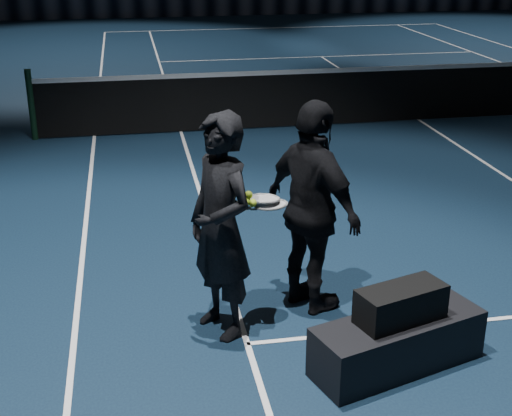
{
  "coord_description": "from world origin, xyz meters",
  "views": [
    {
      "loc": [
        -4.93,
        -11.26,
        3.16
      ],
      "look_at": [
        -3.97,
        -6.02,
        1.03
      ],
      "focal_mm": 50.0,
      "sensor_mm": 36.0,
      "label": 1
    }
  ],
  "objects_px": {
    "racket_bag": "(401,304)",
    "player_a": "(221,227)",
    "player_bench": "(397,343)",
    "player_b": "(313,209)",
    "racket_lower": "(271,205)",
    "racket_upper": "(263,199)",
    "tennis_balls": "(249,200)"
  },
  "relations": [
    {
      "from": "player_bench",
      "to": "player_b",
      "type": "distance_m",
      "value": 1.32
    },
    {
      "from": "racket_bag",
      "to": "racket_upper",
      "type": "xyz_separation_m",
      "value": [
        -0.86,
        0.92,
        0.55
      ]
    },
    {
      "from": "player_bench",
      "to": "racket_upper",
      "type": "distance_m",
      "value": 1.54
    },
    {
      "from": "player_b",
      "to": "tennis_balls",
      "type": "distance_m",
      "value": 0.62
    },
    {
      "from": "player_a",
      "to": "player_b",
      "type": "relative_size",
      "value": 1.0
    },
    {
      "from": "racket_lower",
      "to": "tennis_balls",
      "type": "bearing_deg",
      "value": 178.53
    },
    {
      "from": "racket_bag",
      "to": "player_a",
      "type": "height_order",
      "value": "player_a"
    },
    {
      "from": "player_bench",
      "to": "player_a",
      "type": "bearing_deg",
      "value": 130.51
    },
    {
      "from": "racket_bag",
      "to": "player_a",
      "type": "bearing_deg",
      "value": 130.51
    },
    {
      "from": "player_a",
      "to": "racket_lower",
      "type": "height_order",
      "value": "player_a"
    },
    {
      "from": "player_a",
      "to": "tennis_balls",
      "type": "distance_m",
      "value": 0.31
    },
    {
      "from": "player_bench",
      "to": "player_a",
      "type": "relative_size",
      "value": 0.73
    },
    {
      "from": "racket_bag",
      "to": "tennis_balls",
      "type": "distance_m",
      "value": 1.42
    },
    {
      "from": "player_a",
      "to": "racket_upper",
      "type": "height_order",
      "value": "player_a"
    },
    {
      "from": "racket_lower",
      "to": "tennis_balls",
      "type": "relative_size",
      "value": 5.67
    },
    {
      "from": "player_bench",
      "to": "racket_bag",
      "type": "bearing_deg",
      "value": 0.0
    },
    {
      "from": "racket_upper",
      "to": "tennis_balls",
      "type": "distance_m",
      "value": 0.15
    },
    {
      "from": "player_a",
      "to": "player_b",
      "type": "bearing_deg",
      "value": 79.15
    },
    {
      "from": "racket_upper",
      "to": "tennis_balls",
      "type": "relative_size",
      "value": 5.67
    },
    {
      "from": "racket_lower",
      "to": "player_bench",
      "type": "bearing_deg",
      "value": -65.01
    },
    {
      "from": "player_bench",
      "to": "racket_lower",
      "type": "bearing_deg",
      "value": 114.21
    },
    {
      "from": "racket_upper",
      "to": "player_a",
      "type": "bearing_deg",
      "value": -178.29
    },
    {
      "from": "racket_bag",
      "to": "racket_lower",
      "type": "xyz_separation_m",
      "value": [
        -0.8,
        0.9,
        0.5
      ]
    },
    {
      "from": "player_bench",
      "to": "tennis_balls",
      "type": "distance_m",
      "value": 1.59
    },
    {
      "from": "player_b",
      "to": "racket_lower",
      "type": "relative_size",
      "value": 2.73
    },
    {
      "from": "player_b",
      "to": "tennis_balls",
      "type": "bearing_deg",
      "value": 79.83
    },
    {
      "from": "player_b",
      "to": "tennis_balls",
      "type": "height_order",
      "value": "player_b"
    },
    {
      "from": "player_b",
      "to": "racket_upper",
      "type": "height_order",
      "value": "player_b"
    },
    {
      "from": "player_bench",
      "to": "racket_lower",
      "type": "xyz_separation_m",
      "value": [
        -0.8,
        0.9,
        0.84
      ]
    },
    {
      "from": "player_bench",
      "to": "player_b",
      "type": "relative_size",
      "value": 0.73
    },
    {
      "from": "racket_upper",
      "to": "tennis_balls",
      "type": "bearing_deg",
      "value": -170.43
    },
    {
      "from": "racket_bag",
      "to": "tennis_balls",
      "type": "bearing_deg",
      "value": 121.91
    }
  ]
}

